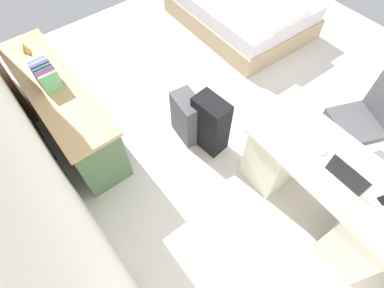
% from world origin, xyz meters
% --- Properties ---
extents(ground_plane, '(5.65, 5.65, 0.00)m').
position_xyz_m(ground_plane, '(0.00, 0.00, 0.00)').
color(ground_plane, beige).
extents(wall_back, '(4.65, 0.10, 2.90)m').
position_xyz_m(wall_back, '(0.00, 2.05, 1.45)').
color(wall_back, white).
rests_on(wall_back, ground_plane).
extents(desk, '(1.45, 0.68, 0.74)m').
position_xyz_m(desk, '(-1.30, 0.28, 0.38)').
color(desk, silver).
rests_on(desk, ground_plane).
extents(office_chair, '(0.60, 0.60, 0.94)m').
position_xyz_m(office_chair, '(-1.11, -0.53, 0.42)').
color(office_chair, black).
rests_on(office_chair, ground_plane).
extents(credenza, '(1.80, 0.48, 0.74)m').
position_xyz_m(credenza, '(0.93, 1.67, 0.37)').
color(credenza, '#4C6B47').
rests_on(credenza, ground_plane).
extents(bed, '(1.94, 1.45, 0.58)m').
position_xyz_m(bed, '(1.23, -1.17, 0.24)').
color(bed, tan).
rests_on(bed, ground_plane).
extents(suitcase_black, '(0.38, 0.25, 0.67)m').
position_xyz_m(suitcase_black, '(-0.14, 0.58, 0.33)').
color(suitcase_black, black).
rests_on(suitcase_black, ground_plane).
extents(suitcase_spare_grey, '(0.38, 0.26, 0.56)m').
position_xyz_m(suitcase_spare_grey, '(0.11, 0.68, 0.28)').
color(suitcase_spare_grey, '#4C4C51').
rests_on(suitcase_spare_grey, ground_plane).
extents(laptop, '(0.31, 0.23, 0.21)m').
position_xyz_m(laptop, '(-1.39, 0.31, 0.78)').
color(laptop, silver).
rests_on(laptop, desk).
extents(computer_mouse, '(0.06, 0.10, 0.03)m').
position_xyz_m(computer_mouse, '(-1.13, 0.27, 0.75)').
color(computer_mouse, white).
rests_on(computer_mouse, desk).
extents(book_row, '(0.27, 0.17, 0.21)m').
position_xyz_m(book_row, '(0.95, 1.67, 0.84)').
color(book_row, '#6DBE80').
rests_on(book_row, credenza).
extents(figurine_small, '(0.08, 0.08, 0.11)m').
position_xyz_m(figurine_small, '(1.51, 1.67, 0.79)').
color(figurine_small, gold).
rests_on(figurine_small, credenza).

